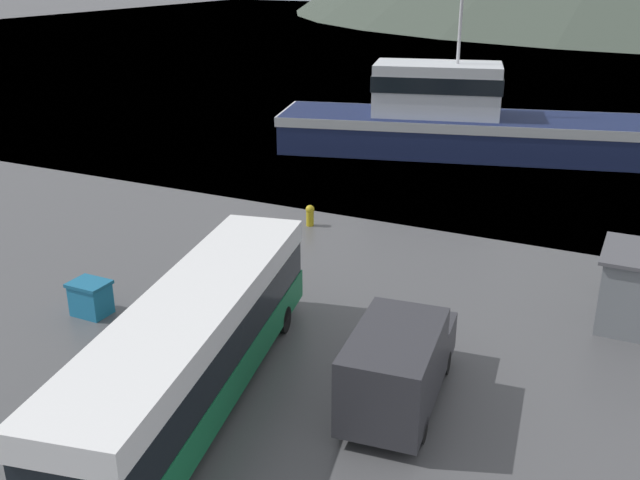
{
  "coord_description": "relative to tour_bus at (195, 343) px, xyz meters",
  "views": [
    {
      "loc": [
        9.41,
        -5.06,
        11.48
      ],
      "look_at": [
        -1.09,
        16.68,
        2.0
      ],
      "focal_mm": 40.0,
      "sensor_mm": 36.0,
      "label": 1
    }
  ],
  "objects": [
    {
      "name": "water_surface",
      "position": [
        0.99,
        135.99,
        -1.84
      ],
      "size": [
        240.0,
        240.0,
        0.0
      ],
      "primitive_type": "plane",
      "color": "#475B6B",
      "rests_on": "ground"
    },
    {
      "name": "tour_bus",
      "position": [
        0.0,
        0.0,
        0.0
      ],
      "size": [
        5.13,
        12.95,
        3.26
      ],
      "rotation": [
        0.0,
        0.0,
        0.21
      ],
      "color": "#146B3D",
      "rests_on": "ground"
    },
    {
      "name": "delivery_van",
      "position": [
        5.02,
        2.29,
        -0.54
      ],
      "size": [
        2.78,
        5.79,
        2.47
      ],
      "rotation": [
        0.0,
        0.0,
        0.11
      ],
      "color": "#2D2D33",
      "rests_on": "ground"
    },
    {
      "name": "fishing_boat",
      "position": [
        -0.76,
        30.37,
        0.19
      ],
      "size": [
        25.11,
        11.68,
        11.96
      ],
      "rotation": [
        0.0,
        0.0,
        4.97
      ],
      "color": "#19234C",
      "rests_on": "water_surface"
    },
    {
      "name": "storage_bin",
      "position": [
        -6.39,
        2.77,
        -1.22
      ],
      "size": [
        1.32,
        1.05,
        1.22
      ],
      "color": "teal",
      "rests_on": "ground"
    },
    {
      "name": "mooring_bollard",
      "position": [
        -3.53,
        14.04,
        -1.3
      ],
      "size": [
        0.41,
        0.41,
        1.0
      ],
      "color": "#B29919",
      "rests_on": "ground"
    }
  ]
}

